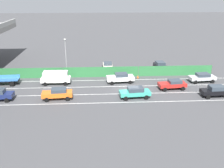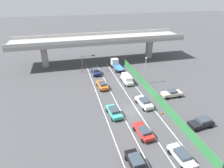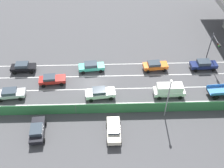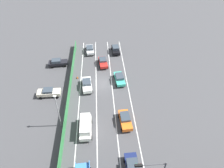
% 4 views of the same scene
% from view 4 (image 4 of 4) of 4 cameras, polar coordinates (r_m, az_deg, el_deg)
% --- Properties ---
extents(ground_plane, '(300.00, 300.00, 0.00)m').
position_cam_4_polar(ground_plane, '(43.30, -2.24, 0.22)').
color(ground_plane, '#424244').
extents(lane_line_left_edge, '(0.14, 45.09, 0.01)m').
position_cam_4_polar(lane_line_left_edge, '(40.26, 5.00, -3.58)').
color(lane_line_left_edge, silver).
rests_on(lane_line_left_edge, ground).
extents(lane_line_mid_left, '(0.14, 45.09, 0.01)m').
position_cam_4_polar(lane_line_mid_left, '(39.95, 0.35, -3.81)').
color(lane_line_mid_left, silver).
rests_on(lane_line_mid_left, ground).
extents(lane_line_mid_right, '(0.14, 45.09, 0.01)m').
position_cam_4_polar(lane_line_mid_right, '(39.90, -4.34, -4.02)').
color(lane_line_mid_right, silver).
rests_on(lane_line_mid_right, ground).
extents(lane_line_right_edge, '(0.14, 45.09, 0.01)m').
position_cam_4_polar(lane_line_right_edge, '(40.12, -9.01, -4.20)').
color(lane_line_right_edge, silver).
rests_on(lane_line_right_edge, ground).
extents(green_fence, '(0.10, 41.19, 1.88)m').
position_cam_4_polar(green_fence, '(39.74, -11.90, -3.32)').
color(green_fence, '#2D753D').
rests_on(green_fence, ground).
extents(car_sedan_black, '(2.10, 4.32, 1.67)m').
position_cam_4_polar(car_sedan_black, '(53.04, 0.99, 9.60)').
color(car_sedan_black, black).
rests_on(car_sedan_black, ground).
extents(car_taxi_orange, '(2.21, 4.43, 1.61)m').
position_cam_4_polar(car_taxi_orange, '(35.05, 3.66, -9.77)').
color(car_taxi_orange, orange).
rests_on(car_taxi_orange, ground).
extents(car_van_white, '(2.06, 4.88, 2.19)m').
position_cam_4_polar(car_van_white, '(33.94, -7.37, -11.47)').
color(car_van_white, silver).
rests_on(car_van_white, ground).
extents(car_taxi_teal, '(2.34, 4.62, 1.61)m').
position_cam_4_polar(car_taxi_teal, '(43.15, 2.06, 1.59)').
color(car_taxi_teal, teal).
rests_on(car_taxi_teal, ground).
extents(car_sedan_white, '(2.41, 4.77, 1.67)m').
position_cam_4_polar(car_sedan_white, '(41.83, -6.95, -0.10)').
color(car_sedan_white, white).
rests_on(car_sedan_white, ground).
extents(car_sedan_silver, '(2.33, 4.62, 1.53)m').
position_cam_4_polar(car_sedan_silver, '(53.42, -6.15, 9.53)').
color(car_sedan_silver, '#B7BABC').
rests_on(car_sedan_silver, ground).
extents(car_sedan_red, '(2.31, 4.49, 1.51)m').
position_cam_4_polar(car_sedan_red, '(48.26, -2.51, 6.13)').
color(car_sedan_red, red).
rests_on(car_sedan_red, ground).
extents(car_sedan_navy, '(2.09, 4.72, 1.69)m').
position_cam_4_polar(car_sedan_navy, '(30.21, 5.76, -22.22)').
color(car_sedan_navy, navy).
rests_on(car_sedan_navy, ground).
extents(parked_sedan_dark, '(4.48, 2.34, 1.65)m').
position_cam_4_polar(parked_sedan_dark, '(49.60, -14.79, 5.82)').
color(parked_sedan_dark, black).
rests_on(parked_sedan_dark, ground).
extents(parked_sedan_cream, '(4.41, 2.02, 1.62)m').
position_cam_4_polar(parked_sedan_cream, '(41.59, -17.08, -2.21)').
color(parked_sedan_cream, beige).
rests_on(parked_sedan_cream, ground).
extents(street_lamp, '(0.60, 0.36, 6.91)m').
position_cam_4_polar(street_lamp, '(33.26, -14.89, -6.49)').
color(street_lamp, gray).
rests_on(street_lamp, ground).
extents(traffic_cone, '(0.47, 0.47, 0.55)m').
position_cam_4_polar(traffic_cone, '(45.06, -9.58, 1.84)').
color(traffic_cone, orange).
rests_on(traffic_cone, ground).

